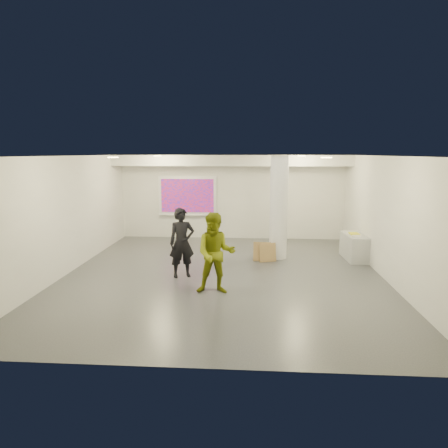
# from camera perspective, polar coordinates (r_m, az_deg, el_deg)

# --- Properties ---
(floor) EXTENTS (8.00, 9.00, 0.01)m
(floor) POSITION_cam_1_polar(r_m,az_deg,el_deg) (10.27, -0.15, -7.28)
(floor) COLOR #373A3F
(floor) RESTS_ON ground
(ceiling) EXTENTS (8.00, 9.00, 0.01)m
(ceiling) POSITION_cam_1_polar(r_m,az_deg,el_deg) (9.80, -0.16, 9.71)
(ceiling) COLOR silver
(ceiling) RESTS_ON floor
(wall_back) EXTENTS (8.00, 0.01, 3.00)m
(wall_back) POSITION_cam_1_polar(r_m,az_deg,el_deg) (14.38, 1.12, 3.86)
(wall_back) COLOR silver
(wall_back) RESTS_ON floor
(wall_front) EXTENTS (8.00, 0.01, 3.00)m
(wall_front) POSITION_cam_1_polar(r_m,az_deg,el_deg) (5.55, -3.48, -6.37)
(wall_front) COLOR silver
(wall_front) RESTS_ON floor
(wall_left) EXTENTS (0.01, 9.00, 3.00)m
(wall_left) POSITION_cam_1_polar(r_m,az_deg,el_deg) (10.96, -21.51, 1.17)
(wall_left) COLOR silver
(wall_left) RESTS_ON floor
(wall_right) EXTENTS (0.01, 9.00, 3.00)m
(wall_right) POSITION_cam_1_polar(r_m,az_deg,el_deg) (10.44, 22.32, 0.70)
(wall_right) COLOR silver
(wall_right) RESTS_ON floor
(soffit_band) EXTENTS (8.00, 1.10, 0.36)m
(soffit_band) POSITION_cam_1_polar(r_m,az_deg,el_deg) (13.74, 1.02, 9.08)
(soffit_band) COLOR silver
(soffit_band) RESTS_ON ceiling
(downlight_nw) EXTENTS (0.22, 0.22, 0.02)m
(downlight_nw) POSITION_cam_1_polar(r_m,az_deg,el_deg) (12.61, -9.49, 9.58)
(downlight_nw) COLOR #F5DD81
(downlight_nw) RESTS_ON ceiling
(downlight_ne) EXTENTS (0.22, 0.22, 0.02)m
(downlight_ne) POSITION_cam_1_polar(r_m,az_deg,el_deg) (12.37, 11.05, 9.52)
(downlight_ne) COLOR #F5DD81
(downlight_ne) RESTS_ON ceiling
(downlight_sw) EXTENTS (0.22, 0.22, 0.02)m
(downlight_sw) POSITION_cam_1_polar(r_m,az_deg,el_deg) (8.77, -15.58, 9.16)
(downlight_sw) COLOR #F5DD81
(downlight_sw) RESTS_ON ceiling
(downlight_se) EXTENTS (0.22, 0.22, 0.02)m
(downlight_se) POSITION_cam_1_polar(r_m,az_deg,el_deg) (8.41, 14.40, 9.18)
(downlight_se) COLOR #F5DD81
(downlight_se) RESTS_ON ceiling
(column) EXTENTS (0.52, 0.52, 3.00)m
(column) POSITION_cam_1_polar(r_m,az_deg,el_deg) (11.71, 7.82, 2.32)
(column) COLOR white
(column) RESTS_ON floor
(projection_screen) EXTENTS (2.10, 0.13, 1.42)m
(projection_screen) POSITION_cam_1_polar(r_m,az_deg,el_deg) (14.49, -5.23, 3.98)
(projection_screen) COLOR white
(projection_screen) RESTS_ON wall_back
(credenza) EXTENTS (0.59, 1.28, 0.73)m
(credenza) POSITION_cam_1_polar(r_m,az_deg,el_deg) (12.27, 18.11, -3.12)
(credenza) COLOR #A0A3A6
(credenza) RESTS_ON floor
(papers_stack) EXTENTS (0.33, 0.38, 0.02)m
(papers_stack) POSITION_cam_1_polar(r_m,az_deg,el_deg) (11.99, 18.43, -1.59)
(papers_stack) COLOR silver
(papers_stack) RESTS_ON credenza
(postit_pad) EXTENTS (0.27, 0.36, 0.03)m
(postit_pad) POSITION_cam_1_polar(r_m,az_deg,el_deg) (12.22, 18.12, -1.33)
(postit_pad) COLOR yellow
(postit_pad) RESTS_ON credenza
(cardboard_back) EXTENTS (0.51, 0.28, 0.54)m
(cardboard_back) POSITION_cam_1_polar(r_m,az_deg,el_deg) (11.47, 6.25, -4.07)
(cardboard_back) COLOR olive
(cardboard_back) RESTS_ON floor
(cardboard_front) EXTENTS (0.51, 0.21, 0.55)m
(cardboard_front) POSITION_cam_1_polar(r_m,az_deg,el_deg) (11.53, 5.45, -3.96)
(cardboard_front) COLOR olive
(cardboard_front) RESTS_ON floor
(woman) EXTENTS (0.74, 0.62, 1.74)m
(woman) POSITION_cam_1_polar(r_m,az_deg,el_deg) (9.97, -6.04, -2.69)
(woman) COLOR black
(woman) RESTS_ON floor
(man) EXTENTS (0.91, 0.72, 1.80)m
(man) POSITION_cam_1_polar(r_m,az_deg,el_deg) (8.76, -1.20, -4.23)
(man) COLOR olive
(man) RESTS_ON floor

